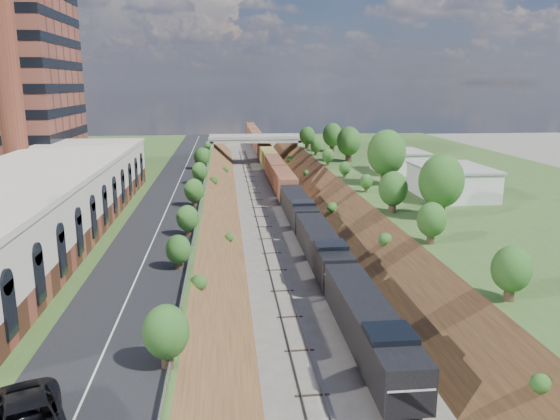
{
  "coord_description": "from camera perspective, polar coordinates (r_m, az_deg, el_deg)",
  "views": [
    {
      "loc": [
        -8.14,
        -20.41,
        20.59
      ],
      "look_at": [
        -1.74,
        41.85,
        6.0
      ],
      "focal_mm": 35.0,
      "sensor_mm": 36.0,
      "label": 1
    }
  ],
  "objects": [
    {
      "name": "rail_right_track",
      "position": [
        83.67,
        1.69,
        -1.06
      ],
      "size": [
        1.58,
        180.0,
        0.18
      ],
      "primitive_type": "cube",
      "color": "gray",
      "rests_on": "ground"
    },
    {
      "name": "overpass",
      "position": [
        143.5,
        -2.6,
        6.84
      ],
      "size": [
        24.5,
        8.3,
        7.4
      ],
      "color": "gray",
      "rests_on": "ground"
    },
    {
      "name": "white_building_near",
      "position": [
        80.18,
        17.49,
        2.75
      ],
      "size": [
        9.0,
        12.0,
        4.0
      ],
      "primitive_type": "cube",
      "color": "silver",
      "rests_on": "platform_right"
    },
    {
      "name": "tree_left_crest",
      "position": [
        42.77,
        -10.52,
        -5.58
      ],
      "size": [
        2.45,
        2.45,
        3.55
      ],
      "color": "#473323",
      "rests_on": "platform_left"
    },
    {
      "name": "platform_right",
      "position": [
        92.11,
        20.8,
        0.93
      ],
      "size": [
        44.0,
        180.0,
        5.0
      ],
      "primitive_type": "cube",
      "color": "#3D5322",
      "rests_on": "ground"
    },
    {
      "name": "commercial_building",
      "position": [
        62.86,
        -24.16,
        0.88
      ],
      "size": [
        14.3,
        62.3,
        7.0
      ],
      "color": "brown",
      "rests_on": "platform_left"
    },
    {
      "name": "freight_train",
      "position": [
        132.54,
        -1.17,
        5.39
      ],
      "size": [
        3.25,
        199.43,
        4.8
      ],
      "color": "black",
      "rests_on": "ground"
    },
    {
      "name": "platform_left",
      "position": [
        86.08,
        -22.5,
        -0.02
      ],
      "size": [
        44.0,
        180.0,
        5.0
      ],
      "primitive_type": "cube",
      "color": "#3D5322",
      "rests_on": "ground"
    },
    {
      "name": "embankment_right",
      "position": [
        85.18,
        7.3,
        -0.97
      ],
      "size": [
        10.0,
        180.0,
        10.0
      ],
      "primitive_type": "cube",
      "rotation": [
        0.0,
        0.79,
        0.0
      ],
      "color": "olive",
      "rests_on": "ground"
    },
    {
      "name": "rail_left_track",
      "position": [
        83.16,
        -1.87,
        -1.15
      ],
      "size": [
        1.58,
        180.0,
        0.18
      ],
      "primitive_type": "cube",
      "color": "gray",
      "rests_on": "ground"
    },
    {
      "name": "road",
      "position": [
        82.22,
        -10.9,
        1.99
      ],
      "size": [
        8.0,
        180.0,
        0.1
      ],
      "primitive_type": "cube",
      "color": "black",
      "rests_on": "platform_left"
    },
    {
      "name": "smokestack",
      "position": [
        81.45,
        -26.83,
        14.87
      ],
      "size": [
        3.2,
        3.2,
        40.0
      ],
      "primitive_type": "cylinder",
      "color": "brown",
      "rests_on": "platform_left"
    },
    {
      "name": "guardrail",
      "position": [
        81.67,
        -8.06,
        2.38
      ],
      "size": [
        0.1,
        171.0,
        0.7
      ],
      "color": "#99999E",
      "rests_on": "platform_left"
    },
    {
      "name": "white_building_far",
      "position": [
        100.36,
        12.31,
        4.92
      ],
      "size": [
        8.0,
        10.0,
        3.6
      ],
      "primitive_type": "cube",
      "color": "silver",
      "rests_on": "platform_right"
    },
    {
      "name": "embankment_left",
      "position": [
        83.05,
        -7.66,
        -1.35
      ],
      "size": [
        10.0,
        180.0,
        10.0
      ],
      "primitive_type": "cube",
      "rotation": [
        0.0,
        0.79,
        0.0
      ],
      "color": "olive",
      "rests_on": "ground"
    },
    {
      "name": "tree_right_large",
      "position": [
        66.38,
        16.5,
        2.86
      ],
      "size": [
        5.25,
        5.25,
        7.61
      ],
      "color": "#473323",
      "rests_on": "platform_right"
    }
  ]
}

